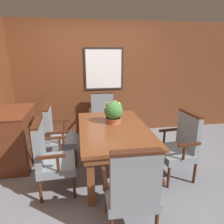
{
  "coord_description": "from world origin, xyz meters",
  "views": [
    {
      "loc": [
        -0.41,
        -2.71,
        1.84
      ],
      "look_at": [
        0.11,
        0.23,
        0.92
      ],
      "focal_mm": 32.0,
      "sensor_mm": 36.0,
      "label": 1
    }
  ],
  "objects": [
    {
      "name": "dining_table",
      "position": [
        0.11,
        0.08,
        0.63
      ],
      "size": [
        1.04,
        1.65,
        0.72
      ],
      "color": "brown",
      "rests_on": "ground_plane"
    },
    {
      "name": "chair_head_far",
      "position": [
        0.1,
        1.31,
        0.52
      ],
      "size": [
        0.59,
        0.5,
        1.01
      ],
      "rotation": [
        0.0,
        0.0,
        -0.05
      ],
      "color": "#472314",
      "rests_on": "ground_plane"
    },
    {
      "name": "chair_head_near",
      "position": [
        0.08,
        -1.1,
        0.52
      ],
      "size": [
        0.58,
        0.5,
        1.01
      ],
      "rotation": [
        0.0,
        0.0,
        3.1
      ],
      "color": "#472314",
      "rests_on": "ground_plane"
    },
    {
      "name": "chair_right_near",
      "position": [
        1.05,
        -0.26,
        0.52
      ],
      "size": [
        0.51,
        0.59,
        1.01
      ],
      "rotation": [
        0.0,
        0.0,
        -1.5
      ],
      "color": "#472314",
      "rests_on": "ground_plane"
    },
    {
      "name": "ground_plane",
      "position": [
        0.0,
        0.0,
        0.0
      ],
      "size": [
        14.0,
        14.0,
        0.0
      ],
      "primitive_type": "plane",
      "color": "gray"
    },
    {
      "name": "wall_back",
      "position": [
        0.0,
        1.69,
        1.23
      ],
      "size": [
        7.2,
        0.08,
        2.45
      ],
      "color": "brown",
      "rests_on": "ground_plane"
    },
    {
      "name": "chair_left_near",
      "position": [
        -0.81,
        -0.28,
        0.52
      ],
      "size": [
        0.5,
        0.58,
        1.01
      ],
      "rotation": [
        0.0,
        0.0,
        1.61
      ],
      "color": "#472314",
      "rests_on": "ground_plane"
    },
    {
      "name": "potted_plant",
      "position": [
        0.14,
        0.29,
        0.9
      ],
      "size": [
        0.31,
        0.3,
        0.36
      ],
      "color": "#B2603D",
      "rests_on": "dining_table"
    },
    {
      "name": "sideboard_cabinet",
      "position": [
        -1.46,
        0.57,
        0.46
      ],
      "size": [
        0.54,
        0.97,
        0.92
      ],
      "color": "brown",
      "rests_on": "ground_plane"
    },
    {
      "name": "chair_left_far",
      "position": [
        -0.79,
        0.45,
        0.52
      ],
      "size": [
        0.49,
        0.58,
        1.01
      ],
      "rotation": [
        0.0,
        0.0,
        1.59
      ],
      "color": "#472314",
      "rests_on": "ground_plane"
    }
  ]
}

